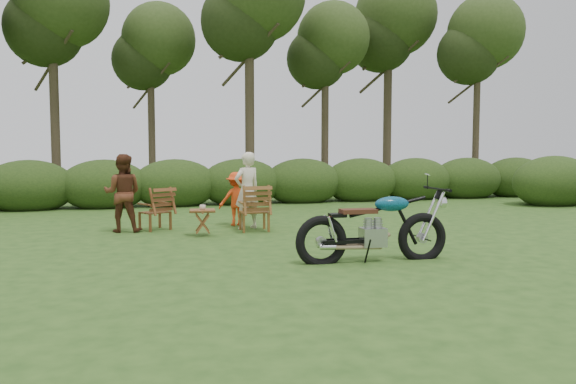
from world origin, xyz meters
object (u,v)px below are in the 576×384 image
object	(u,v)px
cup	(203,207)
adult_a	(247,229)
lawn_chair_left	(155,230)
motorcycle	(372,261)
adult_b	(123,232)
child	(236,225)
lawn_chair_right	(254,231)
side_table	(202,223)

from	to	relation	value
cup	adult_a	bearing A→B (deg)	35.54
lawn_chair_left	motorcycle	bearing A→B (deg)	95.96
adult_b	child	world-z (taller)	adult_b
lawn_chair_right	adult_b	xyz separation A→B (m)	(-2.59, 0.63, 0.00)
adult_b	side_table	bearing A→B (deg)	157.78
side_table	lawn_chair_right	bearing A→B (deg)	18.14
motorcycle	adult_a	size ratio (longest dim) A/B	1.39
lawn_chair_right	cup	distance (m)	1.29
motorcycle	adult_b	world-z (taller)	adult_b
motorcycle	lawn_chair_right	world-z (taller)	motorcycle
child	cup	bearing A→B (deg)	51.89
lawn_chair_left	side_table	world-z (taller)	side_table
child	lawn_chair_left	bearing A→B (deg)	3.62
motorcycle	adult_a	distance (m)	4.06
adult_a	lawn_chair_right	bearing A→B (deg)	79.92
side_table	adult_a	size ratio (longest dim) A/B	0.32
side_table	adult_a	bearing A→B (deg)	35.54
lawn_chair_left	adult_a	bearing A→B (deg)	140.73
adult_a	adult_b	bearing A→B (deg)	-25.35
motorcycle	adult_b	size ratio (longest dim) A/B	1.42
adult_a	lawn_chair_left	bearing A→B (deg)	-30.15
motorcycle	side_table	xyz separation A→B (m)	(-2.13, 3.17, 0.26)
side_table	child	size ratio (longest dim) A/B	0.44
cup	adult_a	world-z (taller)	adult_a
lawn_chair_right	adult_a	world-z (taller)	adult_a
motorcycle	cup	bearing A→B (deg)	127.14
child	adult_a	bearing A→B (deg)	100.50
side_table	cup	distance (m)	0.30
cup	child	xyz separation A→B (m)	(0.91, 1.29, -0.56)
adult_b	motorcycle	bearing A→B (deg)	142.60
lawn_chair_right	side_table	xyz separation A→B (m)	(-1.11, -0.36, 0.26)
motorcycle	lawn_chair_left	world-z (taller)	motorcycle
lawn_chair_right	motorcycle	bearing A→B (deg)	107.94
lawn_chair_right	cup	world-z (taller)	cup
adult_b	child	size ratio (longest dim) A/B	1.34
motorcycle	side_table	size ratio (longest dim) A/B	4.38
motorcycle	cup	world-z (taller)	motorcycle
motorcycle	cup	xyz separation A→B (m)	(-2.12, 3.17, 0.56)
side_table	adult_b	xyz separation A→B (m)	(-1.48, 0.99, -0.26)
child	lawn_chair_right	bearing A→B (deg)	98.96
motorcycle	lawn_chair_right	bearing A→B (deg)	109.44
lawn_chair_right	side_table	distance (m)	1.20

